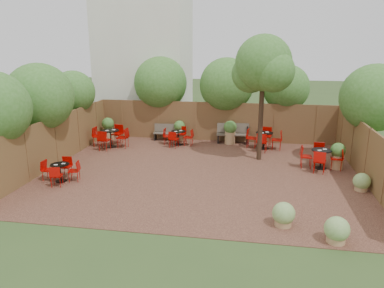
# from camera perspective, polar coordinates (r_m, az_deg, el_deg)

# --- Properties ---
(ground) EXTENTS (80.00, 80.00, 0.00)m
(ground) POSITION_cam_1_polar(r_m,az_deg,el_deg) (14.41, 1.34, -4.43)
(ground) COLOR #354F23
(ground) RESTS_ON ground
(courtyard_paving) EXTENTS (12.00, 10.00, 0.02)m
(courtyard_paving) POSITION_cam_1_polar(r_m,az_deg,el_deg) (14.41, 1.34, -4.39)
(courtyard_paving) COLOR #381E16
(courtyard_paving) RESTS_ON ground
(fence_back) EXTENTS (12.00, 0.08, 2.00)m
(fence_back) POSITION_cam_1_polar(r_m,az_deg,el_deg) (18.93, 3.56, 3.45)
(fence_back) COLOR brown
(fence_back) RESTS_ON ground
(fence_left) EXTENTS (0.08, 10.00, 2.00)m
(fence_left) POSITION_cam_1_polar(r_m,az_deg,el_deg) (16.07, -20.31, 0.41)
(fence_left) COLOR brown
(fence_left) RESTS_ON ground
(fence_right) EXTENTS (0.08, 10.00, 2.00)m
(fence_right) POSITION_cam_1_polar(r_m,az_deg,el_deg) (14.55, 25.45, -1.61)
(fence_right) COLOR brown
(fence_right) RESTS_ON ground
(neighbour_building) EXTENTS (5.00, 4.00, 8.00)m
(neighbour_building) POSITION_cam_1_polar(r_m,az_deg,el_deg) (22.40, -7.27, 12.91)
(neighbour_building) COLOR silver
(neighbour_building) RESTS_ON ground
(overhang_foliage) EXTENTS (15.89, 10.86, 2.79)m
(overhang_foliage) POSITION_cam_1_polar(r_m,az_deg,el_deg) (16.80, -2.21, 8.14)
(overhang_foliage) COLOR #376B22
(overhang_foliage) RESTS_ON ground
(courtyard_tree) EXTENTS (2.54, 2.44, 5.23)m
(courtyard_tree) POSITION_cam_1_polar(r_m,az_deg,el_deg) (15.51, 10.92, 11.56)
(courtyard_tree) COLOR black
(courtyard_tree) RESTS_ON courtyard_paving
(park_bench_left) EXTENTS (1.38, 0.49, 0.84)m
(park_bench_left) POSITION_cam_1_polar(r_m,az_deg,el_deg) (19.09, -3.87, 1.86)
(park_bench_left) COLOR brown
(park_bench_left) RESTS_ON courtyard_paving
(park_bench_right) EXTENTS (1.63, 0.66, 0.99)m
(park_bench_right) POSITION_cam_1_polar(r_m,az_deg,el_deg) (18.60, 6.32, 1.69)
(park_bench_right) COLOR brown
(park_bench_right) RESTS_ON courtyard_paving
(bistro_tables) EXTENTS (11.15, 7.14, 0.96)m
(bistro_tables) POSITION_cam_1_polar(r_m,az_deg,el_deg) (16.50, 0.46, -0.18)
(bistro_tables) COLOR black
(bistro_tables) RESTS_ON courtyard_paving
(planters) EXTENTS (11.40, 3.94, 1.17)m
(planters) POSITION_cam_1_polar(r_m,az_deg,el_deg) (17.89, 1.51, 1.54)
(planters) COLOR #A78053
(planters) RESTS_ON courtyard_paving
(low_shrubs) EXTENTS (3.38, 4.31, 0.68)m
(low_shrubs) POSITION_cam_1_polar(r_m,az_deg,el_deg) (11.23, 20.09, -9.42)
(low_shrubs) COLOR #A78053
(low_shrubs) RESTS_ON courtyard_paving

